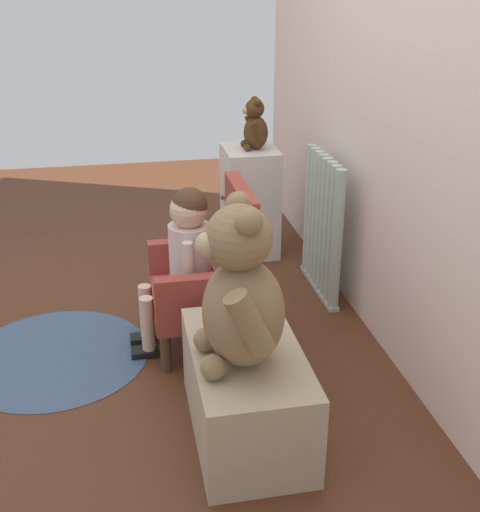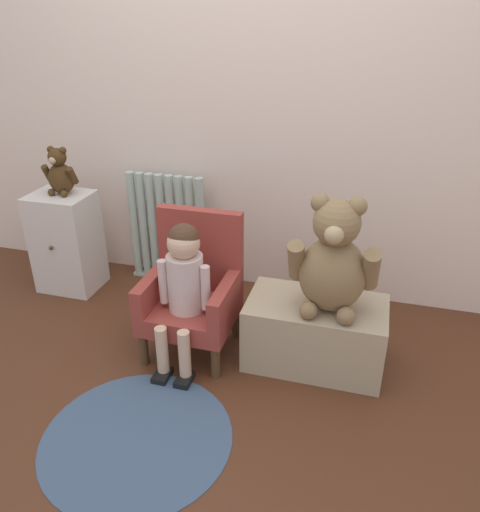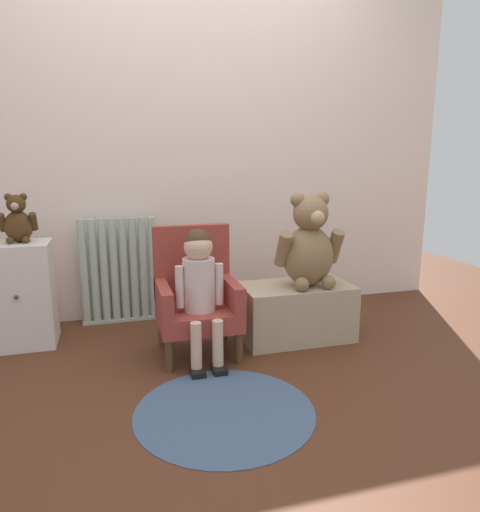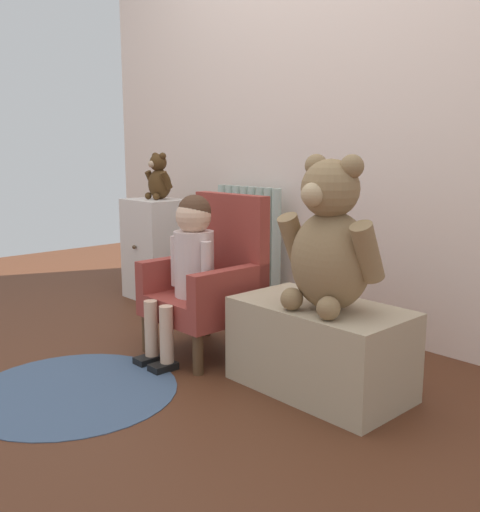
# 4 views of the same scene
# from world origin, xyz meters

# --- Properties ---
(ground_plane) EXTENTS (6.00, 6.00, 0.00)m
(ground_plane) POSITION_xyz_m (0.00, 0.00, 0.00)
(ground_plane) COLOR #4E2817
(back_wall) EXTENTS (3.80, 0.05, 2.40)m
(back_wall) POSITION_xyz_m (0.00, 1.26, 1.20)
(back_wall) COLOR beige
(back_wall) RESTS_ON ground_plane
(radiator) EXTENTS (0.50, 0.05, 0.69)m
(radiator) POSITION_xyz_m (-0.47, 1.13, 0.34)
(radiator) COLOR #A7BCB0
(radiator) RESTS_ON ground_plane
(small_dresser) EXTENTS (0.35, 0.31, 0.60)m
(small_dresser) POSITION_xyz_m (-1.02, 0.89, 0.30)
(small_dresser) COLOR silver
(small_dresser) RESTS_ON ground_plane
(child_armchair) EXTENTS (0.43, 0.40, 0.69)m
(child_armchair) POSITION_xyz_m (-0.08, 0.54, 0.31)
(child_armchair) COLOR #93362E
(child_armchair) RESTS_ON ground_plane
(child_figure) EXTENTS (0.25, 0.35, 0.70)m
(child_figure) POSITION_xyz_m (-0.08, 0.42, 0.45)
(child_figure) COLOR beige
(child_figure) RESTS_ON ground_plane
(low_bench) EXTENTS (0.65, 0.36, 0.33)m
(low_bench) POSITION_xyz_m (0.52, 0.56, 0.16)
(low_bench) COLOR tan
(low_bench) RESTS_ON ground_plane
(large_teddy_bear) EXTENTS (0.39, 0.28, 0.54)m
(large_teddy_bear) POSITION_xyz_m (0.58, 0.53, 0.57)
(large_teddy_bear) COLOR olive
(large_teddy_bear) RESTS_ON low_bench
(small_teddy_bear) EXTENTS (0.20, 0.14, 0.27)m
(small_teddy_bear) POSITION_xyz_m (-1.00, 0.91, 0.72)
(small_teddy_bear) COLOR #442C15
(small_teddy_bear) RESTS_ON small_dresser
(floor_rug) EXTENTS (0.77, 0.77, 0.01)m
(floor_rug) POSITION_xyz_m (-0.09, -0.13, 0.00)
(floor_rug) COLOR #3D516C
(floor_rug) RESTS_ON ground_plane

